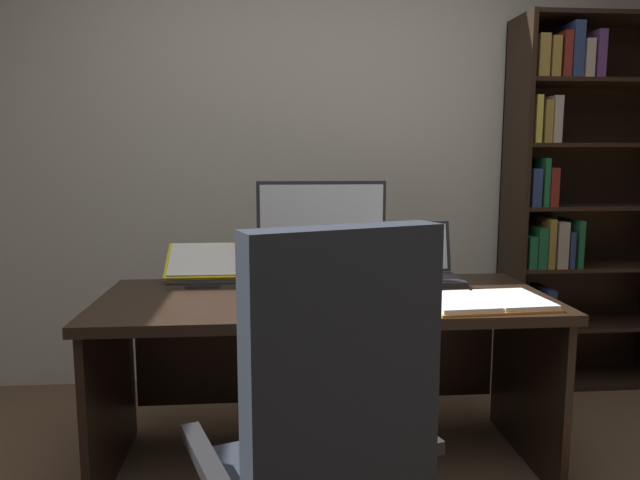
{
  "coord_description": "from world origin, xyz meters",
  "views": [
    {
      "loc": [
        -0.24,
        -1.41,
        1.26
      ],
      "look_at": [
        -0.05,
        0.8,
        0.95
      ],
      "focal_mm": 32.93,
      "sensor_mm": 36.0,
      "label": 1
    }
  ],
  "objects_px": {
    "monitor": "(322,230)",
    "notepad": "(391,290)",
    "desk": "(323,335)",
    "reading_stand_with_book": "(205,264)",
    "laptop": "(422,268)",
    "keyboard": "(331,301)",
    "open_binder": "(486,301)",
    "bookshelf": "(572,202)",
    "computer_mouse": "(250,301)",
    "pen": "(396,288)",
    "office_chair": "(323,470)"
  },
  "relations": [
    {
      "from": "monitor",
      "to": "notepad",
      "type": "xyz_separation_m",
      "value": [
        0.27,
        -0.2,
        -0.23
      ]
    },
    {
      "from": "desk",
      "to": "reading_stand_with_book",
      "type": "height_order",
      "value": "reading_stand_with_book"
    },
    {
      "from": "laptop",
      "to": "keyboard",
      "type": "relative_size",
      "value": 0.75
    },
    {
      "from": "monitor",
      "to": "open_binder",
      "type": "bearing_deg",
      "value": -37.55
    },
    {
      "from": "bookshelf",
      "to": "laptop",
      "type": "distance_m",
      "value": 1.14
    },
    {
      "from": "desk",
      "to": "laptop",
      "type": "bearing_deg",
      "value": 21.18
    },
    {
      "from": "computer_mouse",
      "to": "open_binder",
      "type": "xyz_separation_m",
      "value": [
        0.88,
        -0.05,
        -0.01
      ]
    },
    {
      "from": "keyboard",
      "to": "computer_mouse",
      "type": "xyz_separation_m",
      "value": [
        -0.3,
        0.0,
        0.01
      ]
    },
    {
      "from": "desk",
      "to": "laptop",
      "type": "distance_m",
      "value": 0.55
    },
    {
      "from": "laptop",
      "to": "pen",
      "type": "distance_m",
      "value": 0.27
    },
    {
      "from": "desk",
      "to": "office_chair",
      "type": "relative_size",
      "value": 1.6
    },
    {
      "from": "monitor",
      "to": "bookshelf",
      "type": "bearing_deg",
      "value": 21.25
    },
    {
      "from": "bookshelf",
      "to": "notepad",
      "type": "distance_m",
      "value": 1.41
    },
    {
      "from": "monitor",
      "to": "open_binder",
      "type": "height_order",
      "value": "monitor"
    },
    {
      "from": "notepad",
      "to": "computer_mouse",
      "type": "bearing_deg",
      "value": -161.37
    },
    {
      "from": "notepad",
      "to": "pen",
      "type": "distance_m",
      "value": 0.02
    },
    {
      "from": "office_chair",
      "to": "reading_stand_with_book",
      "type": "bearing_deg",
      "value": 89.9
    },
    {
      "from": "desk",
      "to": "pen",
      "type": "height_order",
      "value": "pen"
    },
    {
      "from": "bookshelf",
      "to": "keyboard",
      "type": "relative_size",
      "value": 4.74
    },
    {
      "from": "laptop",
      "to": "bookshelf",
      "type": "bearing_deg",
      "value": 29.31
    },
    {
      "from": "desk",
      "to": "notepad",
      "type": "relative_size",
      "value": 8.44
    },
    {
      "from": "pen",
      "to": "reading_stand_with_book",
      "type": "bearing_deg",
      "value": 161.91
    },
    {
      "from": "monitor",
      "to": "pen",
      "type": "relative_size",
      "value": 4.0
    },
    {
      "from": "keyboard",
      "to": "open_binder",
      "type": "distance_m",
      "value": 0.58
    },
    {
      "from": "keyboard",
      "to": "computer_mouse",
      "type": "distance_m",
      "value": 0.3
    },
    {
      "from": "keyboard",
      "to": "desk",
      "type": "bearing_deg",
      "value": 92.07
    },
    {
      "from": "desk",
      "to": "monitor",
      "type": "xyz_separation_m",
      "value": [
        0.01,
        0.17,
        0.42
      ]
    },
    {
      "from": "bookshelf",
      "to": "laptop",
      "type": "relative_size",
      "value": 6.36
    },
    {
      "from": "bookshelf",
      "to": "desk",
      "type": "bearing_deg",
      "value": -153.17
    },
    {
      "from": "pen",
      "to": "desk",
      "type": "bearing_deg",
      "value": 174.08
    },
    {
      "from": "desk",
      "to": "bookshelf",
      "type": "height_order",
      "value": "bookshelf"
    },
    {
      "from": "desk",
      "to": "keyboard",
      "type": "distance_m",
      "value": 0.3
    },
    {
      "from": "office_chair",
      "to": "notepad",
      "type": "xyz_separation_m",
      "value": [
        0.36,
        0.92,
        0.25
      ]
    },
    {
      "from": "bookshelf",
      "to": "pen",
      "type": "bearing_deg",
      "value": -146.35
    },
    {
      "from": "office_chair",
      "to": "notepad",
      "type": "distance_m",
      "value": 1.02
    },
    {
      "from": "computer_mouse",
      "to": "reading_stand_with_book",
      "type": "relative_size",
      "value": 0.31
    },
    {
      "from": "reading_stand_with_book",
      "to": "pen",
      "type": "bearing_deg",
      "value": -18.09
    },
    {
      "from": "reading_stand_with_book",
      "to": "notepad",
      "type": "height_order",
      "value": "reading_stand_with_book"
    },
    {
      "from": "office_chair",
      "to": "notepad",
      "type": "relative_size",
      "value": 5.28
    },
    {
      "from": "open_binder",
      "to": "computer_mouse",
      "type": "bearing_deg",
      "value": 173.17
    },
    {
      "from": "monitor",
      "to": "computer_mouse",
      "type": "distance_m",
      "value": 0.54
    },
    {
      "from": "office_chair",
      "to": "notepad",
      "type": "bearing_deg",
      "value": 48.82
    },
    {
      "from": "laptop",
      "to": "computer_mouse",
      "type": "xyz_separation_m",
      "value": [
        -0.75,
        -0.4,
        -0.03
      ]
    },
    {
      "from": "bookshelf",
      "to": "computer_mouse",
      "type": "relative_size",
      "value": 19.14
    },
    {
      "from": "keyboard",
      "to": "monitor",
      "type": "bearing_deg",
      "value": 90.0
    },
    {
      "from": "open_binder",
      "to": "keyboard",
      "type": "bearing_deg",
      "value": 171.48
    },
    {
      "from": "desk",
      "to": "keyboard",
      "type": "bearing_deg",
      "value": -87.93
    },
    {
      "from": "monitor",
      "to": "pen",
      "type": "xyz_separation_m",
      "value": [
        0.29,
        -0.2,
        -0.22
      ]
    },
    {
      "from": "office_chair",
      "to": "monitor",
      "type": "distance_m",
      "value": 1.22
    },
    {
      "from": "monitor",
      "to": "notepad",
      "type": "height_order",
      "value": "monitor"
    }
  ]
}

